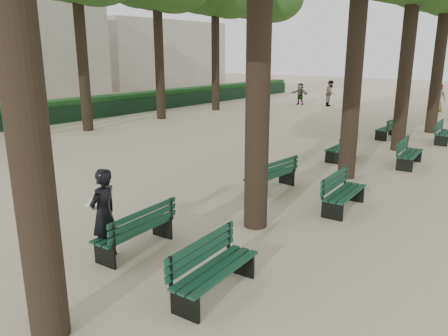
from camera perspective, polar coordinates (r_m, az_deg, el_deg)
The scene contains 16 objects.
ground at distance 8.95m, azimuth -15.39°, elevation -10.76°, with size 120.00×120.00×0.00m, color beige.
bench_left_0 at distance 8.84m, azimuth -11.50°, elevation -8.90°, with size 0.72×1.84×0.92m.
bench_left_1 at distance 12.36m, azimuth 6.11°, elevation -1.71°, with size 0.71×1.84×0.92m.
bench_left_2 at distance 16.43m, azimuth 15.00°, elevation 2.06°, with size 0.65×1.82×0.92m.
bench_left_3 at distance 21.12m, azimuth 20.60°, elevation 4.40°, with size 0.65×1.82×0.92m.
bench_right_0 at distance 7.22m, azimuth -1.10°, elevation -14.34°, with size 0.71×1.84×0.92m.
bench_right_1 at distance 11.20m, azimuth 15.40°, elevation -3.97°, with size 0.70×1.84×0.92m.
bench_right_2 at distance 16.17m, azimuth 23.07°, elevation 1.15°, with size 0.73×1.84×0.92m.
bench_right_3 at distance 20.99m, azimuth 26.86°, elevation 3.68°, with size 0.67×1.83×0.92m.
man_with_map at distance 8.45m, azimuth -15.44°, elevation -5.85°, with size 0.68×0.76×1.76m.
pedestrian_d at distance 31.89m, azimuth 26.19°, elevation 8.27°, with size 0.89×0.36×1.82m, color #262628.
pedestrian_a at distance 32.38m, azimuth 13.75°, elevation 9.45°, with size 0.89×0.36×1.82m, color #262628.
pedestrian_e at distance 32.92m, azimuth 9.91°, elevation 9.51°, with size 1.46×0.31×1.57m, color #262628.
fence at distance 26.91m, azimuth -15.77°, elevation 7.27°, with size 0.08×42.00×0.90m, color black.
hedge at distance 27.46m, azimuth -16.67°, elevation 7.67°, with size 1.20×42.00×1.20m, color #18451D.
building_far at distance 52.64m, azimuth -10.81°, elevation 14.41°, with size 12.00×16.00×7.00m, color #B7B2A3.
Camera 1 is at (6.65, -4.63, 3.81)m, focal length 35.00 mm.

